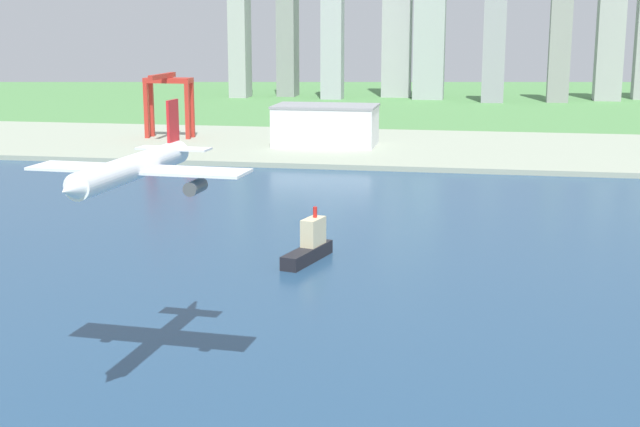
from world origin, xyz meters
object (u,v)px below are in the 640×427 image
at_px(port_crane_red, 168,91).
at_px(warehouse_main, 326,125).
at_px(tugboat_small, 310,246).
at_px(airplane_landing, 132,169).

xyz_separation_m(port_crane_red, warehouse_main, (90.44, -13.97, -15.30)).
distance_m(tugboat_small, port_crane_red, 264.38).
bearing_deg(port_crane_red, warehouse_main, -8.78).
distance_m(airplane_landing, port_crane_red, 344.23).
bearing_deg(airplane_landing, warehouse_main, 93.89).
bearing_deg(port_crane_red, airplane_landing, -71.07).
height_order(tugboat_small, warehouse_main, warehouse_main).
height_order(port_crane_red, warehouse_main, port_crane_red).
bearing_deg(airplane_landing, tugboat_small, 82.32).
relative_size(port_crane_red, warehouse_main, 0.68).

